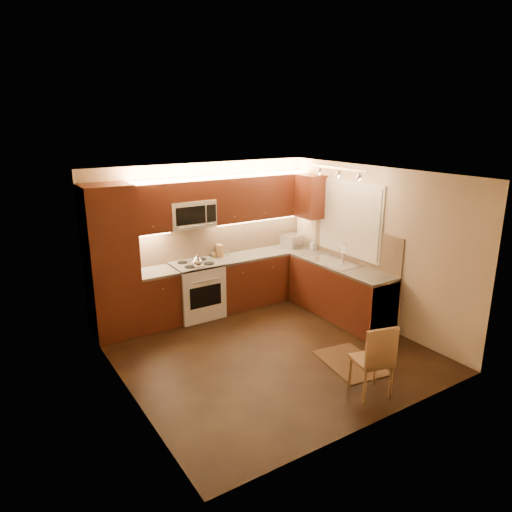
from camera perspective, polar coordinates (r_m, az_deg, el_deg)
floor at (r=6.82m, az=1.45°, el=-11.44°), size 4.00×4.00×0.01m
ceiling at (r=6.07m, az=1.62°, el=9.93°), size 4.00×4.00×0.01m
wall_back at (r=8.01m, az=-6.50°, el=2.29°), size 4.00×0.01×2.50m
wall_front at (r=4.91m, az=14.79°, el=-7.31°), size 4.00×0.01×2.50m
wall_left at (r=5.53m, az=-15.98°, el=-4.71°), size 0.01×4.00×2.50m
wall_right at (r=7.59m, az=14.15°, el=1.12°), size 0.01×4.00×2.50m
pantry at (r=7.21m, az=-17.24°, el=-0.76°), size 0.70×0.60×2.30m
base_cab_back_left at (r=7.62m, az=-12.01°, el=-5.17°), size 0.62×0.60×0.86m
counter_back_left at (r=7.47m, az=-12.21°, el=-1.96°), size 0.62×0.60×0.04m
base_cab_back_right at (r=8.48m, az=0.90°, el=-2.58°), size 1.92×0.60×0.86m
counter_back_right at (r=8.35m, az=0.91°, el=0.35°), size 1.92×0.60×0.04m
base_cab_right at (r=7.91m, az=10.14°, el=-4.27°), size 0.60×2.00×0.86m
counter_right at (r=7.76m, az=10.30°, el=-1.16°), size 0.60×2.00×0.04m
dishwasher at (r=7.45m, az=13.78°, el=-5.82°), size 0.58×0.60×0.84m
backsplash_back at (r=8.17m, az=-4.25°, el=2.26°), size 3.30×0.02×0.60m
backsplash_right at (r=7.87m, az=11.98°, el=1.41°), size 0.02×2.00×0.60m
upper_cab_back_left at (r=7.35m, az=-13.02°, el=5.70°), size 0.62×0.35×0.75m
upper_cab_back_right at (r=8.23m, az=0.46°, el=7.22°), size 1.92×0.35×0.75m
upper_cab_bridge at (r=7.57m, az=-8.17°, el=7.94°), size 0.76×0.35×0.31m
upper_cab_right_corner at (r=8.35m, az=6.63°, el=7.24°), size 0.35×0.50×0.75m
stove at (r=7.84m, az=-7.23°, el=-4.10°), size 0.76×0.65×0.92m
microwave at (r=7.61m, az=-8.01°, el=5.13°), size 0.76×0.38×0.44m
window_frame at (r=7.88m, az=11.36°, el=4.46°), size 0.03×1.44×1.24m
window_blinds at (r=7.87m, az=11.26°, el=4.44°), size 0.02×1.36×1.16m
sink at (r=7.84m, az=9.60°, el=-0.22°), size 0.52×0.86×0.15m
faucet at (r=7.94m, az=10.59°, el=0.49°), size 0.20×0.04×0.30m
track_light_bar at (r=7.35m, az=10.05°, el=10.48°), size 0.04×1.20×0.03m
kettle at (r=7.44m, az=-7.19°, el=-0.59°), size 0.19×0.19×0.21m
toaster_oven at (r=8.69m, az=4.44°, el=1.86°), size 0.45×0.38×0.23m
knife_block at (r=8.08m, az=-4.47°, el=0.66°), size 0.12×0.17×0.21m
spice_jar_a at (r=8.09m, az=-5.35°, el=0.26°), size 0.05×0.05×0.10m
spice_jar_b at (r=8.02m, az=-5.07°, el=0.11°), size 0.06×0.06×0.09m
spice_jar_c at (r=8.15m, az=-3.45°, el=0.43°), size 0.05×0.05×0.10m
spice_jar_d at (r=8.03m, az=-4.26°, el=0.15°), size 0.05×0.05×0.09m
soap_bottle at (r=8.53m, az=7.01°, el=1.38°), size 0.10×0.10×0.19m
rug at (r=6.62m, az=11.45°, el=-12.60°), size 0.79×1.06×0.01m
dining_chair at (r=5.82m, az=13.90°, el=-12.03°), size 0.49×0.49×0.92m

